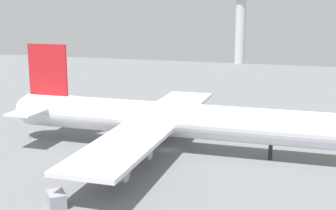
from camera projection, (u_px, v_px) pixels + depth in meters
ground_plane at (168, 150)px, 86.58m from camera, size 252.72×252.72×0.00m
cargo_airplane at (166, 120)px, 85.44m from camera, size 63.18×58.04×18.72m
pushback_tractor at (235, 120)px, 103.55m from camera, size 4.94×3.80×2.20m
cargo_container_aft at (56, 199)px, 62.53m from camera, size 3.72×3.82×1.97m
safety_cone_nose at (331, 157)px, 81.93m from camera, size 0.39×0.39×0.55m
safety_cone_tail at (30, 137)px, 93.62m from camera, size 0.45×0.45×0.64m
control_tower at (241, 16)px, 201.96m from camera, size 8.37×8.37×33.63m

